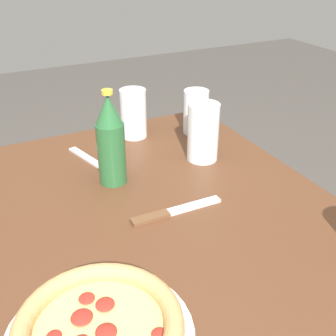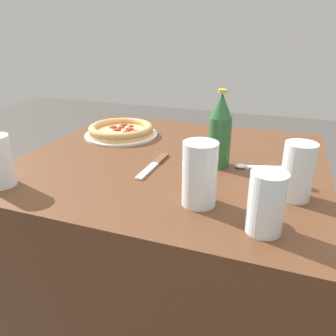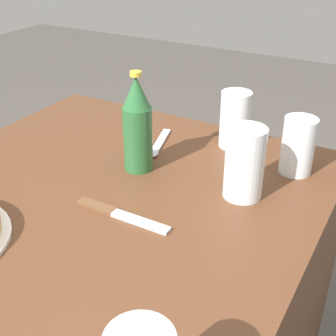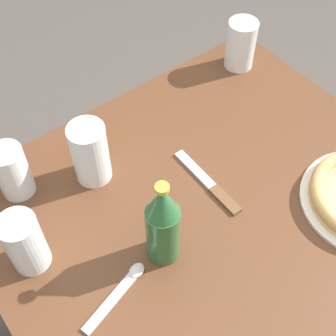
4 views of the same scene
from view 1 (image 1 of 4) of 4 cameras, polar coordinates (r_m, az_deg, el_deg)
name	(u,v)px [view 1 (image 1 of 4)]	position (r m, az deg, el deg)	size (l,w,h in m)	color
table	(139,334)	(1.19, -3.91, -21.50)	(0.97, 0.90, 0.76)	#56331E
pizza_margherita	(99,329)	(0.68, -9.35, -20.74)	(0.29, 0.29, 0.04)	silver
glass_mango_juice	(196,113)	(1.28, 3.78, 7.42)	(0.08, 0.08, 0.13)	white
glass_red_wine	(134,115)	(1.26, -4.69, 7.17)	(0.08, 0.08, 0.15)	white
glass_orange_juice	(203,134)	(1.12, 4.76, 4.58)	(0.08, 0.08, 0.16)	white
beer_bottle	(111,141)	(1.00, -7.78, 3.71)	(0.07, 0.07, 0.23)	#286033
knife	(173,212)	(0.93, 0.64, -5.91)	(0.03, 0.21, 0.01)	brown
spoon	(93,161)	(1.14, -10.15, 0.93)	(0.17, 0.07, 0.01)	silver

